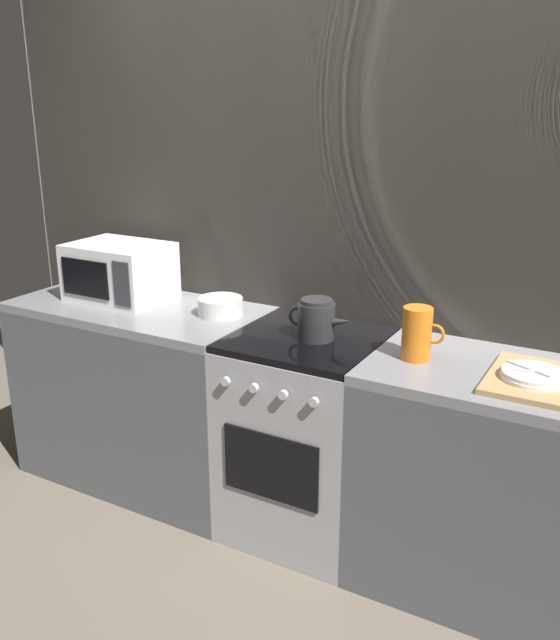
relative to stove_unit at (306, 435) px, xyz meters
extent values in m
plane|color=#6B6054|center=(0.00, 0.00, -0.45)|extent=(8.00, 8.00, 0.00)
cube|color=#A39989|center=(0.00, 0.33, 0.75)|extent=(3.60, 0.05, 2.40)
cube|color=beige|center=(0.00, 0.30, 0.75)|extent=(3.58, 0.01, 2.39)
cube|color=#515459|center=(-0.90, 0.00, -0.02)|extent=(1.20, 0.60, 0.86)
cube|color=gray|center=(-0.90, 0.00, 0.43)|extent=(1.20, 0.60, 0.04)
cube|color=#9E9EA3|center=(0.00, 0.00, -0.01)|extent=(0.60, 0.60, 0.87)
cube|color=black|center=(0.00, 0.00, 0.44)|extent=(0.59, 0.59, 0.03)
cube|color=black|center=(0.00, -0.30, 0.00)|extent=(0.42, 0.01, 0.28)
cylinder|color=#B7B7BC|center=(-0.19, -0.32, 0.33)|extent=(0.04, 0.02, 0.04)
cylinder|color=#B7B7BC|center=(-0.06, -0.32, 0.33)|extent=(0.04, 0.02, 0.04)
cylinder|color=#B7B7BC|center=(0.06, -0.32, 0.33)|extent=(0.04, 0.02, 0.04)
cylinder|color=#B7B7BC|center=(0.19, -0.32, 0.33)|extent=(0.04, 0.02, 0.04)
cube|color=#515459|center=(0.90, 0.00, -0.02)|extent=(1.20, 0.60, 0.86)
cube|color=gray|center=(0.90, 0.00, 0.43)|extent=(1.20, 0.60, 0.04)
cube|color=white|center=(-1.03, 0.05, 0.59)|extent=(0.46, 0.34, 0.27)
cube|color=black|center=(-1.09, -0.13, 0.59)|extent=(0.28, 0.01, 0.17)
cube|color=#333338|center=(-0.87, -0.13, 0.59)|extent=(0.09, 0.01, 0.21)
cylinder|color=#262628|center=(0.04, 0.00, 0.53)|extent=(0.15, 0.15, 0.15)
cylinder|color=#262628|center=(0.04, 0.00, 0.61)|extent=(0.13, 0.13, 0.02)
cone|color=#262628|center=(0.15, 0.00, 0.54)|extent=(0.10, 0.04, 0.05)
torus|color=#262628|center=(-0.04, 0.00, 0.53)|extent=(0.08, 0.01, 0.08)
cylinder|color=silver|center=(-0.47, 0.07, 0.49)|extent=(0.20, 0.20, 0.08)
cylinder|color=orange|center=(0.46, -0.02, 0.55)|extent=(0.11, 0.11, 0.20)
torus|color=orange|center=(0.53, -0.02, 0.56)|extent=(0.08, 0.01, 0.08)
cube|color=tan|center=(0.89, -0.04, 0.46)|extent=(0.30, 0.40, 0.02)
cylinder|color=white|center=(0.89, -0.06, 0.48)|extent=(0.22, 0.22, 0.01)
cylinder|color=white|center=(0.89, -0.06, 0.49)|extent=(0.21, 0.21, 0.01)
cylinder|color=silver|center=(0.91, -0.06, 0.50)|extent=(0.16, 0.07, 0.01)
cube|color=silver|center=(0.87, -0.05, 0.50)|extent=(0.16, 0.09, 0.00)
camera|label=1|loc=(1.19, -2.34, 1.38)|focal=38.26mm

